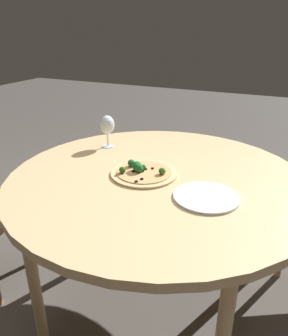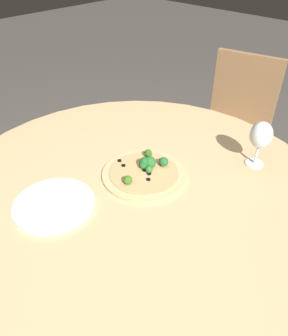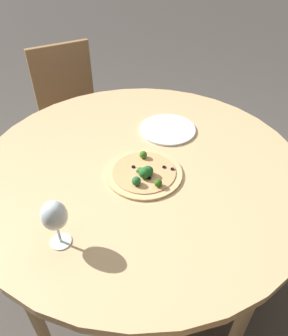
{
  "view_description": "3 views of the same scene",
  "coord_description": "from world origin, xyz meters",
  "px_view_note": "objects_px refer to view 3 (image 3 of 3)",
  "views": [
    {
      "loc": [
        -0.48,
        1.18,
        1.35
      ],
      "look_at": [
        0.06,
        0.01,
        0.79
      ],
      "focal_mm": 35.0,
      "sensor_mm": 36.0,
      "label": 1
    },
    {
      "loc": [
        -0.58,
        -0.59,
        1.44
      ],
      "look_at": [
        0.06,
        0.01,
        0.79
      ],
      "focal_mm": 35.0,
      "sensor_mm": 36.0,
      "label": 2
    },
    {
      "loc": [
        0.98,
        0.05,
        1.57
      ],
      "look_at": [
        0.06,
        0.01,
        0.79
      ],
      "focal_mm": 35.0,
      "sensor_mm": 36.0,
      "label": 3
    }
  ],
  "objects_px": {
    "chair_2": "(73,113)",
    "pizza": "(144,173)",
    "wine_glass": "(54,216)",
    "plate_near": "(168,129)"
  },
  "relations": [
    {
      "from": "pizza",
      "to": "plate_near",
      "type": "relative_size",
      "value": 1.16
    },
    {
      "from": "chair_2",
      "to": "pizza",
      "type": "height_order",
      "value": "chair_2"
    },
    {
      "from": "wine_glass",
      "to": "plate_near",
      "type": "xyz_separation_m",
      "value": [
        -0.62,
        0.33,
        -0.11
      ]
    },
    {
      "from": "pizza",
      "to": "plate_near",
      "type": "distance_m",
      "value": 0.32
    },
    {
      "from": "wine_glass",
      "to": "plate_near",
      "type": "relative_size",
      "value": 0.68
    },
    {
      "from": "chair_2",
      "to": "pizza",
      "type": "bearing_deg",
      "value": -90.94
    },
    {
      "from": "chair_2",
      "to": "pizza",
      "type": "relative_size",
      "value": 3.05
    },
    {
      "from": "pizza",
      "to": "plate_near",
      "type": "bearing_deg",
      "value": 162.97
    },
    {
      "from": "wine_glass",
      "to": "chair_2",
      "type": "bearing_deg",
      "value": -168.25
    },
    {
      "from": "chair_2",
      "to": "wine_glass",
      "type": "relative_size",
      "value": 5.23
    }
  ]
}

